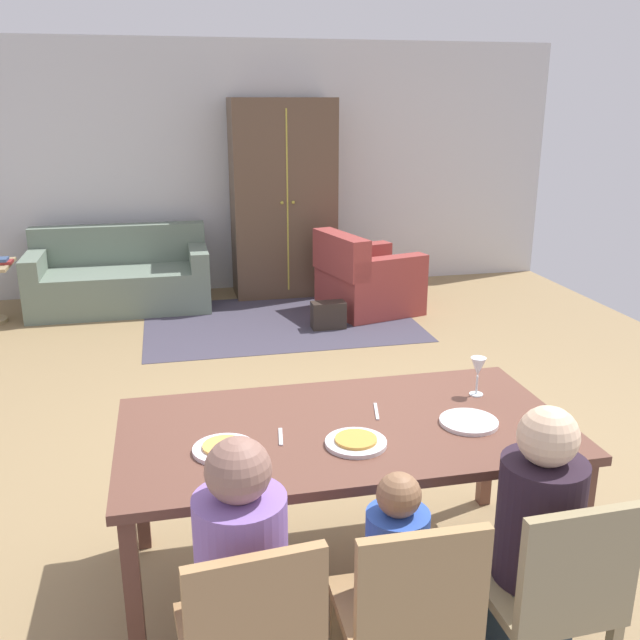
# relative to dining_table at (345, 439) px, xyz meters

# --- Properties ---
(ground_plane) EXTENTS (7.05, 6.60, 0.02)m
(ground_plane) POSITION_rel_dining_table_xyz_m (0.26, 1.96, -0.70)
(ground_plane) COLOR #90764E
(back_wall) EXTENTS (7.05, 0.10, 2.70)m
(back_wall) POSITION_rel_dining_table_xyz_m (0.26, 5.31, 0.66)
(back_wall) COLOR silver
(back_wall) RESTS_ON ground_plane
(dining_table) EXTENTS (1.90, 0.98, 0.76)m
(dining_table) POSITION_rel_dining_table_xyz_m (0.00, 0.00, 0.00)
(dining_table) COLOR brown
(dining_table) RESTS_ON ground_plane
(plate_near_man) EXTENTS (0.25, 0.25, 0.02)m
(plate_near_man) POSITION_rel_dining_table_xyz_m (-0.52, -0.12, 0.08)
(plate_near_man) COLOR silver
(plate_near_man) RESTS_ON dining_table
(pizza_near_man) EXTENTS (0.17, 0.17, 0.01)m
(pizza_near_man) POSITION_rel_dining_table_xyz_m (-0.52, -0.12, 0.09)
(pizza_near_man) COLOR #E3A84E
(pizza_near_man) RESTS_ON plate_near_man
(plate_near_child) EXTENTS (0.25, 0.25, 0.02)m
(plate_near_child) POSITION_rel_dining_table_xyz_m (-0.00, -0.18, 0.08)
(plate_near_child) COLOR silver
(plate_near_child) RESTS_ON dining_table
(pizza_near_child) EXTENTS (0.17, 0.17, 0.01)m
(pizza_near_child) POSITION_rel_dining_table_xyz_m (-0.00, -0.18, 0.09)
(pizza_near_child) COLOR gold
(pizza_near_child) RESTS_ON plate_near_child
(plate_near_woman) EXTENTS (0.25, 0.25, 0.02)m
(plate_near_woman) POSITION_rel_dining_table_xyz_m (0.52, -0.10, 0.08)
(plate_near_woman) COLOR white
(plate_near_woman) RESTS_ON dining_table
(wine_glass) EXTENTS (0.07, 0.07, 0.19)m
(wine_glass) POSITION_rel_dining_table_xyz_m (0.68, 0.18, 0.20)
(wine_glass) COLOR silver
(wine_glass) RESTS_ON dining_table
(fork) EXTENTS (0.04, 0.15, 0.01)m
(fork) POSITION_rel_dining_table_xyz_m (-0.29, -0.05, 0.07)
(fork) COLOR silver
(fork) RESTS_ON dining_table
(knife) EXTENTS (0.05, 0.17, 0.01)m
(knife) POSITION_rel_dining_table_xyz_m (0.17, 0.10, 0.07)
(knife) COLOR silver
(knife) RESTS_ON dining_table
(dining_chair_man) EXTENTS (0.46, 0.46, 0.87)m
(dining_chair_man) POSITION_rel_dining_table_xyz_m (-0.52, -0.85, -0.20)
(dining_chair_man) COLOR tan
(dining_chair_man) RESTS_ON ground_plane
(person_man) EXTENTS (0.30, 0.41, 1.11)m
(person_man) POSITION_rel_dining_table_xyz_m (-0.53, -0.68, -0.18)
(person_man) COLOR #344357
(person_man) RESTS_ON ground_plane
(dining_chair_child) EXTENTS (0.42, 0.42, 0.87)m
(dining_chair_child) POSITION_rel_dining_table_xyz_m (-0.00, -0.85, -0.20)
(dining_chair_child) COLOR tan
(dining_chair_child) RESTS_ON ground_plane
(person_child) EXTENTS (0.22, 0.29, 0.92)m
(person_child) POSITION_rel_dining_table_xyz_m (0.00, -0.68, -0.26)
(person_child) COLOR #2E2F48
(person_child) RESTS_ON ground_plane
(dining_chair_woman) EXTENTS (0.43, 0.43, 0.87)m
(dining_chair_woman) POSITION_rel_dining_table_xyz_m (0.53, -0.85, -0.20)
(dining_chair_woman) COLOR #9B8A61
(dining_chair_woman) RESTS_ON ground_plane
(person_woman) EXTENTS (0.30, 0.40, 1.11)m
(person_woman) POSITION_rel_dining_table_xyz_m (0.52, -0.68, -0.18)
(person_woman) COLOR #2C4354
(person_woman) RESTS_ON ground_plane
(area_rug) EXTENTS (2.60, 1.80, 0.01)m
(area_rug) POSITION_rel_dining_table_xyz_m (0.34, 3.85, -0.69)
(area_rug) COLOR #403B4B
(area_rug) RESTS_ON ground_plane
(couch) EXTENTS (1.79, 0.86, 0.82)m
(couch) POSITION_rel_dining_table_xyz_m (-1.19, 4.71, -0.39)
(couch) COLOR slate
(couch) RESTS_ON ground_plane
(armchair) EXTENTS (1.05, 1.04, 0.82)m
(armchair) POSITION_rel_dining_table_xyz_m (1.26, 4.03, -0.37)
(armchair) COLOR #963A36
(armchair) RESTS_ON ground_plane
(armoire) EXTENTS (1.10, 0.59, 2.10)m
(armoire) POSITION_rel_dining_table_xyz_m (0.57, 4.92, 0.36)
(armoire) COLOR brown
(armoire) RESTS_ON ground_plane
(book_lower) EXTENTS (0.22, 0.16, 0.03)m
(book_lower) POSITION_rel_dining_table_xyz_m (-2.26, 4.43, -0.10)
(book_lower) COLOR maroon
(book_lower) RESTS_ON side_table
(handbag) EXTENTS (0.32, 0.16, 0.26)m
(handbag) POSITION_rel_dining_table_xyz_m (0.76, 3.55, -0.56)
(handbag) COLOR #2F2620
(handbag) RESTS_ON ground_plane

